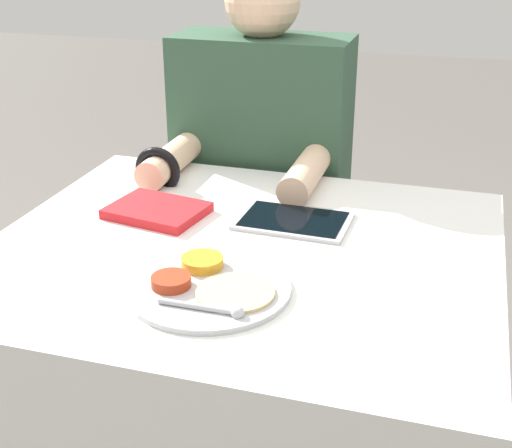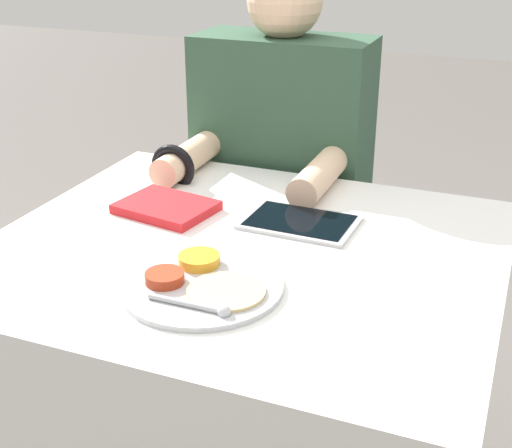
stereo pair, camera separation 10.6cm
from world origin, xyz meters
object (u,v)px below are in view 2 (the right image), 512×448
object	(u,v)px
red_notebook	(166,208)
person_diner	(280,217)
tablet_device	(300,222)
thali_tray	(202,284)

from	to	relation	value
red_notebook	person_diner	world-z (taller)	person_diner
person_diner	red_notebook	bearing A→B (deg)	-101.95
tablet_device	person_diner	bearing A→B (deg)	114.92
thali_tray	red_notebook	bearing A→B (deg)	128.46
thali_tray	person_diner	bearing A→B (deg)	99.47
thali_tray	red_notebook	distance (m)	0.34
red_notebook	tablet_device	size ratio (longest dim) A/B	0.92
red_notebook	person_diner	distance (m)	0.49
thali_tray	tablet_device	xyz separation A→B (m)	(0.07, 0.31, -0.00)
red_notebook	tablet_device	xyz separation A→B (m)	(0.28, 0.04, -0.00)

